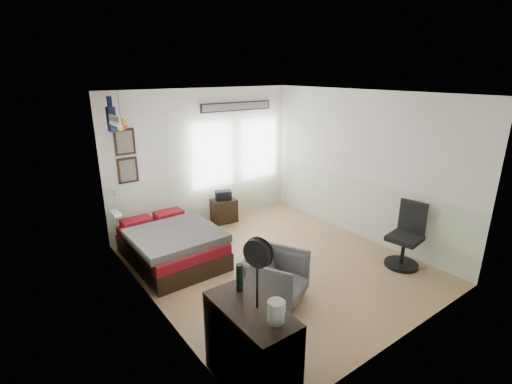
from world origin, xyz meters
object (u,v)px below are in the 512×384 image
(nightstand, at_px, (224,210))
(task_chair, at_px, (406,240))
(armchair, at_px, (277,277))
(bed, at_px, (172,245))
(dresser, at_px, (251,347))

(nightstand, bearing_deg, task_chair, -61.46)
(armchair, bearing_deg, nightstand, 44.58)
(bed, xyz_separation_m, armchair, (0.69, -1.88, 0.06))
(armchair, distance_m, nightstand, 2.95)
(bed, xyz_separation_m, nightstand, (1.57, 0.93, -0.04))
(armchair, bearing_deg, dresser, -166.87)
(dresser, xyz_separation_m, nightstand, (2.01, 3.79, -0.21))
(dresser, bearing_deg, nightstand, 62.03)
(nightstand, xyz_separation_m, task_chair, (1.39, -3.29, 0.19))
(armchair, xyz_separation_m, nightstand, (0.88, 2.81, -0.10))
(task_chair, bearing_deg, nightstand, 104.34)
(dresser, height_order, nightstand, dresser)
(bed, distance_m, task_chair, 3.79)
(bed, bearing_deg, nightstand, 29.80)
(bed, bearing_deg, dresser, -99.52)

